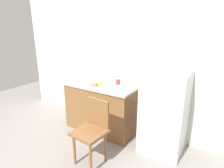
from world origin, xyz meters
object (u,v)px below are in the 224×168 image
(dish_tray, at_px, (88,80))
(terracotta_bowl, at_px, (93,84))
(refrigerator, at_px, (164,112))
(chair, at_px, (92,129))
(cup_red, at_px, (118,82))
(cup_yellow, at_px, (100,84))

(dish_tray, distance_m, terracotta_bowl, 0.26)
(refrigerator, bearing_deg, chair, -133.10)
(refrigerator, distance_m, cup_red, 0.94)
(refrigerator, height_order, cup_yellow, refrigerator)
(terracotta_bowl, height_order, cup_yellow, cup_yellow)
(cup_yellow, xyz_separation_m, cup_red, (0.17, 0.28, -0.00))
(dish_tray, height_order, cup_red, cup_red)
(refrigerator, height_order, chair, refrigerator)
(cup_yellow, relative_size, cup_red, 1.01)
(cup_yellow, distance_m, cup_red, 0.33)
(chair, xyz_separation_m, terracotta_bowl, (-0.46, 0.62, 0.40))
(chair, distance_m, terracotta_bowl, 0.87)
(dish_tray, relative_size, cup_red, 3.28)
(chair, height_order, terracotta_bowl, terracotta_bowl)
(cup_red, bearing_deg, cup_yellow, -121.06)
(refrigerator, xyz_separation_m, dish_tray, (-1.41, -0.02, 0.27))
(chair, distance_m, cup_red, 1.02)
(cup_yellow, bearing_deg, chair, -63.57)
(chair, xyz_separation_m, cup_red, (-0.15, 0.92, 0.41))
(cup_yellow, bearing_deg, terracotta_bowl, -174.30)
(chair, relative_size, terracotta_bowl, 5.28)
(dish_tray, xyz_separation_m, cup_red, (0.53, 0.15, 0.02))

